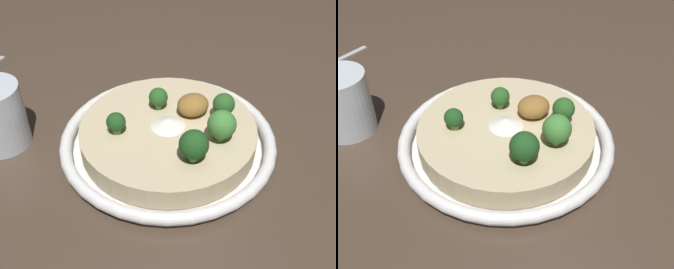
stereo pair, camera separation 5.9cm
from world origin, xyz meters
TOP-DOWN VIEW (x-y plane):
  - ground_plane at (0.00, 0.00)m, footprint 6.00×6.00m
  - risotto_bowl at (0.00, 0.00)m, footprint 0.30×0.30m
  - cheese_sprinkle at (0.00, 0.00)m, footprint 0.05×0.05m
  - crispy_onion_garnish at (-0.05, -0.01)m, footprint 0.05×0.04m
  - broccoli_front at (-0.01, -0.04)m, footprint 0.03×0.03m
  - broccoli_back_left at (-0.04, 0.06)m, footprint 0.04×0.04m
  - broccoli_left at (-0.07, 0.03)m, footprint 0.03×0.03m
  - broccoli_right at (0.07, -0.03)m, footprint 0.03×0.03m
  - broccoli_back at (0.01, 0.08)m, footprint 0.04×0.04m
  - drinking_glass at (0.19, -0.14)m, footprint 0.08×0.08m

SIDE VIEW (x-z plane):
  - ground_plane at x=0.00m, z-range 0.00..0.00m
  - risotto_bowl at x=0.00m, z-range 0.00..0.04m
  - cheese_sprinkle at x=0.00m, z-range 0.04..0.05m
  - drinking_glass at x=0.19m, z-range 0.00..0.09m
  - crispy_onion_garnish at x=-0.05m, z-range 0.04..0.07m
  - broccoli_right at x=0.07m, z-range 0.04..0.07m
  - broccoli_front at x=-0.01m, z-range 0.04..0.07m
  - broccoli_left at x=-0.07m, z-range 0.04..0.08m
  - broccoli_back at x=0.01m, z-range 0.04..0.09m
  - broccoli_back_left at x=-0.04m, z-range 0.04..0.09m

